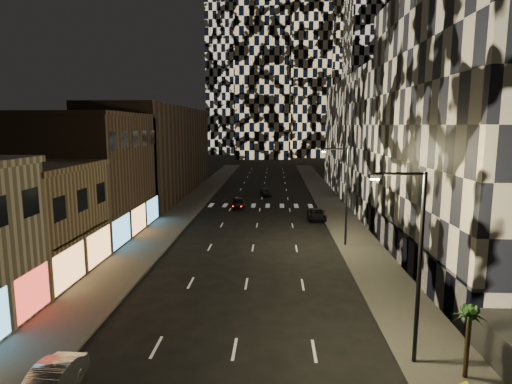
# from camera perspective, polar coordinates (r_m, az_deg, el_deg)

# --- Properties ---
(sidewalk_left) EXTENTS (4.00, 120.00, 0.15)m
(sidewalk_left) POSITION_cam_1_polar(r_m,az_deg,el_deg) (61.22, -8.79, -1.65)
(sidewalk_left) COLOR #47443F
(sidewalk_left) RESTS_ON ground
(sidewalk_right) EXTENTS (4.00, 120.00, 0.15)m
(sidewalk_right) POSITION_cam_1_polar(r_m,az_deg,el_deg) (60.57, 10.11, -1.80)
(sidewalk_right) COLOR #47443F
(sidewalk_right) RESTS_ON ground
(curb_left) EXTENTS (0.20, 120.00, 0.15)m
(curb_left) POSITION_cam_1_polar(r_m,az_deg,el_deg) (60.85, -6.85, -1.67)
(curb_left) COLOR #4C4C47
(curb_left) RESTS_ON ground
(curb_right) EXTENTS (0.20, 120.00, 0.15)m
(curb_right) POSITION_cam_1_polar(r_m,az_deg,el_deg) (60.33, 8.13, -1.79)
(curb_right) COLOR #4C4C47
(curb_right) RESTS_ON ground
(retail_tan) EXTENTS (10.00, 10.00, 8.00)m
(retail_tan) POSITION_cam_1_polar(r_m,az_deg,el_deg) (36.22, -29.19, -3.67)
(retail_tan) COLOR #7B6249
(retail_tan) RESTS_ON ground
(retail_brown) EXTENTS (10.00, 15.00, 12.00)m
(retail_brown) POSITION_cam_1_polar(r_m,az_deg,el_deg) (46.83, -21.39, 1.94)
(retail_brown) COLOR #4B372A
(retail_brown) RESTS_ON ground
(retail_filler_left) EXTENTS (10.00, 40.00, 14.00)m
(retail_filler_left) POSITION_cam_1_polar(r_m,az_deg,el_deg) (71.69, -12.87, 5.34)
(retail_filler_left) COLOR #4B372A
(retail_filler_left) RESTS_ON ground
(midrise_base) EXTENTS (0.60, 25.00, 3.00)m
(midrise_base) POSITION_cam_1_polar(r_m,az_deg,el_deg) (36.37, 19.08, -7.03)
(midrise_base) COLOR #383838
(midrise_base) RESTS_ON ground
(midrise_filler_right) EXTENTS (16.00, 40.00, 18.00)m
(midrise_filler_right) POSITION_cam_1_polar(r_m,az_deg,el_deg) (68.46, 17.93, 6.65)
(midrise_filler_right) COLOR #232326
(midrise_filler_right) RESTS_ON ground
(tower_right_mid) EXTENTS (20.00, 20.00, 100.00)m
(tower_right_mid) POSITION_cam_1_polar(r_m,az_deg,el_deg) (152.76, 16.29, 23.29)
(tower_right_mid) COLOR black
(tower_right_mid) RESTS_ON ground
(tower_center_low) EXTENTS (18.00, 18.00, 95.00)m
(tower_center_low) POSITION_cam_1_polar(r_m,az_deg,el_deg) (153.42, 1.06, 22.59)
(tower_center_low) COLOR black
(tower_center_low) RESTS_ON ground
(streetlight_near) EXTENTS (2.55, 0.25, 9.00)m
(streetlight_near) POSITION_cam_1_polar(r_m,az_deg,el_deg) (20.88, 20.43, -7.86)
(streetlight_near) COLOR black
(streetlight_near) RESTS_ON sidewalk_right
(streetlight_far) EXTENTS (2.55, 0.25, 9.00)m
(streetlight_far) POSITION_cam_1_polar(r_m,az_deg,el_deg) (39.95, 11.70, 0.34)
(streetlight_far) COLOR black
(streetlight_far) RESTS_ON sidewalk_right
(car_dark_midlane) EXTENTS (2.29, 4.46, 1.45)m
(car_dark_midlane) POSITION_cam_1_polar(r_m,az_deg,el_deg) (58.11, -2.35, -1.46)
(car_dark_midlane) COLOR black
(car_dark_midlane) RESTS_ON ground
(car_dark_oncoming) EXTENTS (2.03, 4.31, 1.21)m
(car_dark_oncoming) POSITION_cam_1_polar(r_m,az_deg,el_deg) (68.83, 1.28, 0.07)
(car_dark_oncoming) COLOR black
(car_dark_oncoming) RESTS_ON ground
(car_dark_rightlane) EXTENTS (2.17, 4.54, 1.25)m
(car_dark_rightlane) POSITION_cam_1_polar(r_m,az_deg,el_deg) (51.51, 8.09, -3.01)
(car_dark_rightlane) COLOR black
(car_dark_rightlane) RESTS_ON ground
(palm_tree) EXTENTS (1.69, 1.67, 3.31)m
(palm_tree) POSITION_cam_1_polar(r_m,az_deg,el_deg) (21.41, 26.57, -14.87)
(palm_tree) COLOR #47331E
(palm_tree) RESTS_ON sidewalk_right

